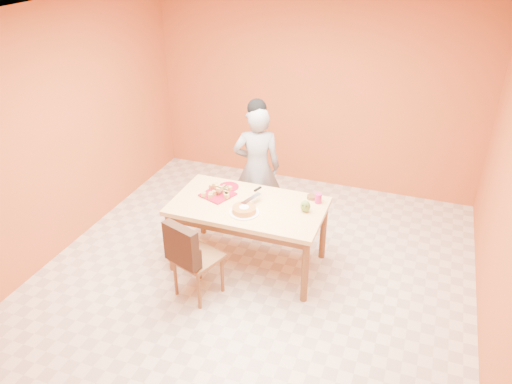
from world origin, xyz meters
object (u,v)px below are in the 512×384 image
(egg_ornament, at_px, (305,206))
(checker_tin, at_px, (312,197))
(pastry_platter, at_px, (218,195))
(red_dinner_plate, at_px, (229,187))
(dining_chair, at_px, (197,257))
(sponge_cake, at_px, (244,210))
(magenta_glass, at_px, (318,198))
(dining_table, at_px, (248,212))
(person, at_px, (257,168))

(egg_ornament, height_order, checker_tin, egg_ornament)
(pastry_platter, xyz_separation_m, red_dinner_plate, (0.04, 0.21, -0.00))
(dining_chair, xyz_separation_m, sponge_cake, (0.32, 0.48, 0.33))
(sponge_cake, xyz_separation_m, checker_tin, (0.57, 0.53, -0.02))
(magenta_glass, height_order, checker_tin, magenta_glass)
(dining_chair, bearing_deg, pastry_platter, 115.66)
(dining_table, distance_m, dining_chair, 0.75)
(dining_table, distance_m, checker_tin, 0.70)
(dining_table, xyz_separation_m, person, (-0.20, 0.81, 0.11))
(red_dinner_plate, relative_size, magenta_glass, 2.16)
(pastry_platter, bearing_deg, dining_table, -9.80)
(dining_chair, height_order, magenta_glass, dining_chair)
(dining_chair, xyz_separation_m, magenta_glass, (0.97, 0.95, 0.35))
(pastry_platter, relative_size, sponge_cake, 1.25)
(person, bearing_deg, egg_ornament, 115.43)
(dining_table, bearing_deg, sponge_cake, -82.24)
(pastry_platter, relative_size, red_dinner_plate, 1.34)
(dining_table, relative_size, checker_tin, 14.20)
(person, xyz_separation_m, red_dinner_plate, (-0.14, -0.54, -0.01))
(person, bearing_deg, magenta_glass, 127.67)
(dining_chair, relative_size, pastry_platter, 2.97)
(egg_ornament, relative_size, checker_tin, 1.16)
(egg_ornament, distance_m, magenta_glass, 0.24)
(pastry_platter, relative_size, checker_tin, 2.69)
(sponge_cake, relative_size, checker_tin, 2.15)
(dining_table, distance_m, egg_ornament, 0.62)
(red_dinner_plate, xyz_separation_m, magenta_glass, (1.02, 0.01, 0.05))
(pastry_platter, xyz_separation_m, magenta_glass, (1.06, 0.22, 0.04))
(egg_ornament, relative_size, magenta_glass, 1.25)
(person, bearing_deg, red_dinner_plate, 54.42)
(sponge_cake, bearing_deg, dining_chair, -123.18)
(dining_chair, relative_size, egg_ornament, 6.88)
(sponge_cake, distance_m, checker_tin, 0.78)
(person, bearing_deg, dining_table, 82.52)
(checker_tin, bearing_deg, dining_table, -149.69)
(dining_chair, relative_size, person, 0.58)
(sponge_cake, height_order, checker_tin, sponge_cake)
(dining_chair, bearing_deg, red_dinner_plate, 111.81)
(dining_chair, distance_m, checker_tin, 1.38)
(dining_table, relative_size, person, 1.03)
(pastry_platter, height_order, magenta_glass, magenta_glass)
(sponge_cake, bearing_deg, person, 102.59)
(red_dinner_plate, bearing_deg, dining_chair, -87.30)
(person, height_order, sponge_cake, person)
(dining_chair, bearing_deg, magenta_glass, 63.29)
(person, distance_m, magenta_glass, 1.03)
(checker_tin, bearing_deg, dining_chair, -131.34)
(dining_chair, bearing_deg, egg_ornament, 57.99)
(person, distance_m, pastry_platter, 0.77)
(magenta_glass, bearing_deg, red_dinner_plate, -179.52)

